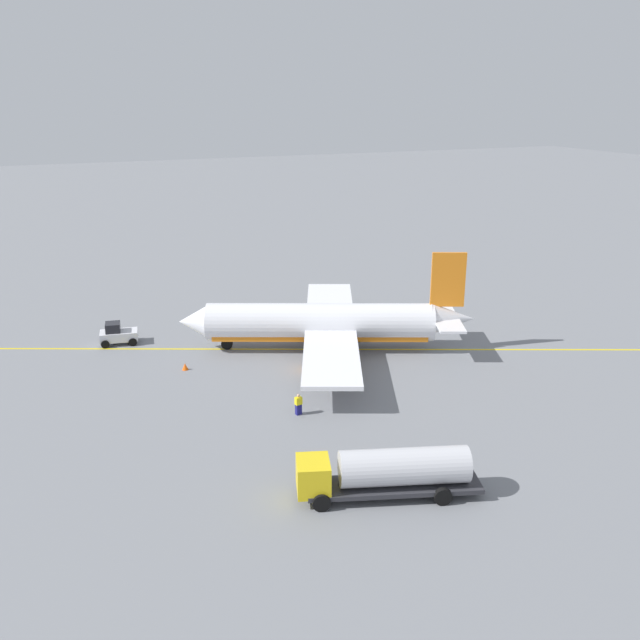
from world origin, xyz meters
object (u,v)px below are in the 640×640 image
object	(u,v)px
airplane	(325,324)
fuel_tanker	(387,471)
pushback_tug	(118,334)
refueling_worker	(298,405)
safety_cone_nose	(185,366)

from	to	relation	value
airplane	fuel_tanker	bearing A→B (deg)	75.33
airplane	pushback_tug	size ratio (longest dim) A/B	7.45
pushback_tug	refueling_worker	distance (m)	24.17
pushback_tug	refueling_worker	xyz separation A→B (m)	(-10.81, 21.62, -0.19)
refueling_worker	safety_cone_nose	xyz separation A→B (m)	(6.16, -12.34, -0.51)
fuel_tanker	refueling_worker	size ratio (longest dim) A/B	6.76
fuel_tanker	safety_cone_nose	bearing A→B (deg)	-74.13
refueling_worker	pushback_tug	bearing A→B (deg)	-63.42
airplane	refueling_worker	xyz separation A→B (m)	(7.47, 12.22, -1.80)
airplane	safety_cone_nose	bearing A→B (deg)	-0.54
fuel_tanker	safety_cone_nose	distance (m)	26.06
pushback_tug	fuel_tanker	bearing A→B (deg)	108.94
airplane	fuel_tanker	xyz separation A→B (m)	(6.52, 24.90, -0.88)
pushback_tug	safety_cone_nose	xyz separation A→B (m)	(-4.65, 9.27, -0.69)
pushback_tug	safety_cone_nose	bearing A→B (deg)	116.66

